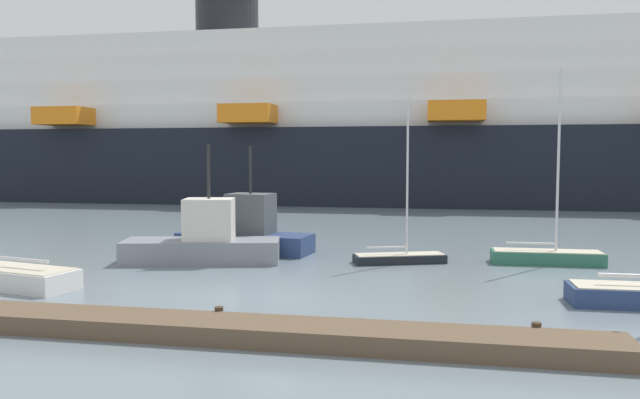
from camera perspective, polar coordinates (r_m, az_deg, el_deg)
ground_plane at (r=21.60m, az=-5.42°, el=-8.79°), size 600.00×600.00×0.00m
dock_pier at (r=16.94m, az=-10.32°, el=-11.57°), size 21.01×1.83×0.62m
sailboat_1 at (r=29.24m, az=20.13°, el=-4.79°), size 4.76×1.45×8.57m
sailboat_2 at (r=28.01m, az=7.34°, el=-5.14°), size 4.22×2.46×7.36m
sailboat_3 at (r=25.67m, az=-26.97°, el=-5.96°), size 6.05×2.93×11.35m
fishing_boat_0 at (r=28.40m, az=-10.61°, el=-3.79°), size 7.28×3.79×5.29m
fishing_boat_1 at (r=30.93m, az=-6.74°, el=-3.06°), size 6.91×2.99×5.26m
cruise_ship at (r=65.59m, az=11.96°, el=6.50°), size 134.74×21.66×23.83m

